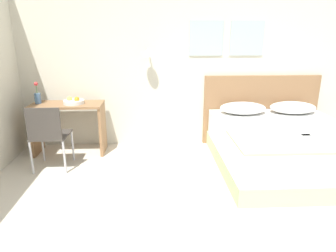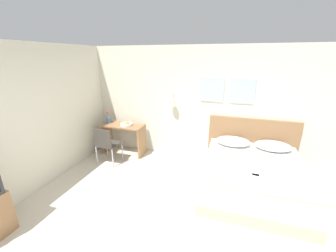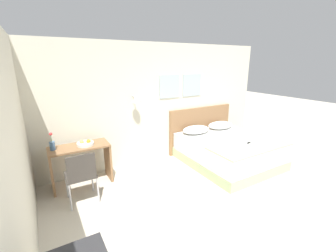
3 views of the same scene
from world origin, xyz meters
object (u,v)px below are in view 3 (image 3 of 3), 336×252
(throw_blanket, at_px, (249,146))
(folded_towel_mid_bed, at_px, (257,146))
(headboard, at_px, (201,128))
(pillow_left, at_px, (196,130))
(folded_towel_near_foot, at_px, (240,143))
(pillow_right, at_px, (220,125))
(flower_vase, at_px, (52,144))
(desk, at_px, (80,159))
(bed, at_px, (228,151))
(desk_chair, at_px, (81,174))
(fruit_bowl, at_px, (85,143))

(throw_blanket, height_order, folded_towel_mid_bed, folded_towel_mid_bed)
(headboard, height_order, pillow_left, headboard)
(folded_towel_near_foot, xyz_separation_m, folded_towel_mid_bed, (0.18, -0.27, 0.00))
(pillow_right, xyz_separation_m, flower_vase, (-3.86, 0.03, 0.21))
(throw_blanket, xyz_separation_m, folded_towel_mid_bed, (0.06, -0.14, 0.04))
(folded_towel_mid_bed, relative_size, flower_vase, 1.05)
(folded_towel_near_foot, distance_m, desk, 3.15)
(bed, height_order, desk, desk)
(bed, xyz_separation_m, headboard, (0.00, 1.01, 0.27))
(folded_towel_near_foot, height_order, desk_chair, desk_chair)
(desk_chair, height_order, flower_vase, flower_vase)
(bed, xyz_separation_m, fruit_bowl, (-2.94, 0.68, 0.52))
(pillow_left, xyz_separation_m, desk_chair, (-2.75, -0.63, -0.14))
(headboard, relative_size, fruit_bowl, 6.32)
(pillow_left, xyz_separation_m, folded_towel_mid_bed, (0.45, -1.40, -0.03))
(desk_chair, relative_size, fruit_bowl, 3.00)
(pillow_left, distance_m, fruit_bowl, 2.55)
(bed, xyz_separation_m, folded_towel_near_foot, (-0.12, -0.43, 0.35))
(bed, bearing_deg, fruit_bowl, 167.05)
(pillow_left, relative_size, pillow_right, 1.00)
(folded_towel_mid_bed, bearing_deg, throw_blanket, 114.77)
(desk, bearing_deg, folded_towel_mid_bed, -24.29)
(bed, xyz_separation_m, throw_blanket, (0.00, -0.57, 0.31))
(pillow_right, bearing_deg, bed, -119.37)
(pillow_right, xyz_separation_m, folded_towel_near_foot, (-0.51, -1.13, -0.03))
(throw_blanket, height_order, fruit_bowl, fruit_bowl)
(folded_towel_near_foot, distance_m, folded_towel_mid_bed, 0.33)
(flower_vase, bearing_deg, pillow_right, -0.41)
(folded_towel_near_foot, relative_size, desk_chair, 0.38)
(headboard, relative_size, pillow_left, 2.68)
(folded_towel_near_foot, relative_size, fruit_bowl, 1.13)
(desk, xyz_separation_m, fruit_bowl, (0.11, -0.02, 0.28))
(pillow_right, height_order, desk, desk)
(pillow_left, height_order, folded_towel_mid_bed, pillow_left)
(bed, relative_size, pillow_left, 2.79)
(throw_blanket, relative_size, folded_towel_mid_bed, 5.08)
(desk, distance_m, flower_vase, 0.55)
(pillow_right, distance_m, folded_towel_mid_bed, 1.44)
(bed, xyz_separation_m, pillow_right, (0.39, 0.70, 0.38))
(bed, distance_m, pillow_right, 0.89)
(flower_vase, bearing_deg, pillow_left, -0.51)
(bed, distance_m, headboard, 1.05)
(folded_towel_near_foot, bearing_deg, desk, 158.93)
(headboard, xyz_separation_m, fruit_bowl, (-2.94, -0.33, 0.25))
(pillow_right, relative_size, fruit_bowl, 2.36)
(throw_blanket, bearing_deg, fruit_bowl, 157.06)
(throw_blanket, bearing_deg, folded_towel_mid_bed, -65.23)
(desk, relative_size, fruit_bowl, 3.50)
(pillow_right, height_order, folded_towel_near_foot, pillow_right)
(folded_towel_near_foot, relative_size, folded_towel_mid_bed, 1.00)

